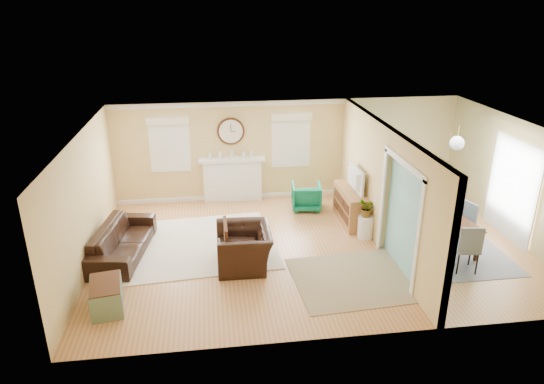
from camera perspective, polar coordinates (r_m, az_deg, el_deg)
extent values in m
plane|color=#A96E43|center=(10.50, 4.58, -6.49)|extent=(9.00, 9.00, 0.00)
cube|color=tan|center=(12.74, 1.97, 5.02)|extent=(9.00, 0.02, 2.60)
cube|color=tan|center=(7.34, 9.74, -8.39)|extent=(9.00, 0.02, 2.60)
cube|color=tan|center=(10.05, -21.17, -1.12)|extent=(0.02, 6.00, 2.60)
cube|color=tan|center=(11.74, 26.81, 1.17)|extent=(0.02, 6.00, 2.60)
cube|color=white|center=(9.56, 5.04, 7.40)|extent=(9.00, 6.00, 0.02)
cube|color=tan|center=(11.61, 10.61, 2.99)|extent=(0.12, 3.20, 2.60)
cube|color=tan|center=(8.28, 18.76, -5.66)|extent=(0.12, 1.00, 2.60)
cube|color=tan|center=(9.06, 15.84, 4.54)|extent=(0.12, 1.80, 0.40)
cube|color=white|center=(10.24, 12.84, -0.94)|extent=(0.04, 0.12, 2.20)
cube|color=white|center=(8.74, 16.80, -5.41)|extent=(0.04, 0.12, 2.20)
cube|color=white|center=(9.09, 15.31, 3.33)|extent=(0.04, 1.92, 0.12)
cube|color=#6FAFAF|center=(10.39, 13.29, 0.54)|extent=(0.02, 6.00, 2.60)
cube|color=white|center=(12.71, -4.67, 1.36)|extent=(1.50, 0.24, 1.10)
cube|color=white|center=(12.50, -4.74, 3.81)|extent=(1.70, 0.30, 0.08)
cube|color=black|center=(12.82, -4.68, 1.31)|extent=(0.85, 0.02, 0.75)
cube|color=gold|center=(12.75, -4.65, 0.80)|extent=(0.85, 0.02, 0.62)
cylinder|color=#422613|center=(12.41, -4.87, 7.14)|extent=(0.70, 0.06, 0.70)
cylinder|color=silver|center=(12.38, -4.86, 7.10)|extent=(0.60, 0.01, 0.60)
cube|color=black|center=(12.35, -4.88, 7.55)|extent=(0.02, 0.01, 0.20)
cube|color=black|center=(12.38, -4.58, 7.11)|extent=(0.12, 0.01, 0.02)
cube|color=white|center=(12.53, -11.95, 5.47)|extent=(0.90, 0.03, 1.30)
cube|color=white|center=(12.50, -11.96, 5.43)|extent=(1.00, 0.04, 1.40)
cube|color=silver|center=(12.31, -12.20, 8.19)|extent=(1.05, 0.10, 0.18)
cube|color=white|center=(12.66, 2.23, 6.09)|extent=(0.90, 0.03, 1.30)
cube|color=white|center=(12.63, 2.25, 6.06)|extent=(1.00, 0.04, 1.40)
cube|color=silver|center=(12.44, 2.32, 8.80)|extent=(1.05, 0.10, 0.18)
cube|color=white|center=(11.78, 26.53, 0.26)|extent=(0.03, 1.60, 2.10)
cube|color=white|center=(11.77, 26.41, 0.25)|extent=(0.03, 1.70, 2.20)
cylinder|color=gold|center=(10.65, 21.10, 6.67)|extent=(0.02, 0.02, 0.30)
sphere|color=white|center=(10.71, 20.92, 5.38)|extent=(0.30, 0.30, 0.30)
cube|color=silver|center=(10.69, -8.72, -6.09)|extent=(3.45, 3.06, 0.02)
cube|color=#9B895F|center=(9.50, 10.01, -9.98)|extent=(2.53, 2.12, 0.01)
cube|color=slate|center=(11.19, 18.47, -5.73)|extent=(2.51, 3.14, 0.01)
imported|color=black|center=(10.50, -17.17, -5.47)|extent=(1.18, 2.34, 0.65)
imported|color=black|center=(9.64, -3.32, -6.53)|extent=(1.07, 1.22, 0.78)
imported|color=#026248|center=(12.24, 4.06, -0.53)|extent=(0.79, 0.81, 0.67)
cube|color=gray|center=(8.91, -18.89, -11.51)|extent=(0.65, 0.92, 0.47)
cube|color=#422613|center=(8.79, -19.08, -10.16)|extent=(0.62, 0.88, 0.02)
cube|color=#A66937|center=(11.65, 9.29, -1.59)|extent=(0.49, 1.48, 0.80)
cube|color=#422613|center=(11.13, 8.73, -1.84)|extent=(0.01, 0.40, 0.22)
cube|color=#422613|center=(11.24, 8.65, -3.11)|extent=(0.01, 0.40, 0.22)
cube|color=#422613|center=(11.53, 8.13, -0.97)|extent=(0.01, 0.40, 0.22)
cube|color=#422613|center=(11.63, 8.06, -2.20)|extent=(0.01, 0.40, 0.22)
cube|color=#422613|center=(11.92, 7.57, -0.16)|extent=(0.01, 0.40, 0.22)
cube|color=#422613|center=(12.02, 7.51, -1.36)|extent=(0.01, 0.40, 0.22)
imported|color=black|center=(11.40, 9.40, 1.58)|extent=(0.15, 1.00, 0.57)
cylinder|color=white|center=(10.96, 10.95, -4.08)|extent=(0.35, 0.35, 0.51)
imported|color=#337F33|center=(10.77, 11.13, -1.86)|extent=(0.35, 0.40, 0.42)
imported|color=#422613|center=(11.04, 18.68, -4.15)|extent=(1.25, 2.06, 0.70)
cube|color=slate|center=(11.87, 16.67, -1.62)|extent=(0.44, 0.44, 0.05)
cube|color=slate|center=(11.78, 16.79, -0.55)|extent=(0.41, 0.09, 0.48)
cylinder|color=black|center=(12.15, 17.06, -2.31)|extent=(0.03, 0.03, 0.40)
cylinder|color=black|center=(11.87, 17.53, -2.94)|extent=(0.03, 0.03, 0.40)
cylinder|color=black|center=(12.05, 15.58, -2.35)|extent=(0.03, 0.03, 0.40)
cylinder|color=black|center=(11.77, 16.03, -2.99)|extent=(0.03, 0.03, 0.40)
cube|color=slate|center=(10.13, 21.84, -6.18)|extent=(0.50, 0.50, 0.05)
cube|color=slate|center=(10.01, 22.05, -4.83)|extent=(0.45, 0.11, 0.53)
cylinder|color=black|center=(10.03, 21.02, -7.97)|extent=(0.03, 0.03, 0.44)
cylinder|color=black|center=(10.33, 20.37, -7.00)|extent=(0.03, 0.03, 0.44)
cylinder|color=black|center=(10.16, 22.94, -7.88)|extent=(0.03, 0.03, 0.44)
cylinder|color=black|center=(10.45, 22.25, -6.93)|extent=(0.03, 0.03, 0.44)
cube|color=white|center=(10.86, 15.75, -3.81)|extent=(0.45, 0.45, 0.05)
cube|color=white|center=(10.76, 15.88, -2.68)|extent=(0.10, 0.40, 0.47)
cylinder|color=black|center=(11.05, 14.63, -4.53)|extent=(0.03, 0.03, 0.39)
cylinder|color=black|center=(11.13, 16.23, -4.50)|extent=(0.03, 0.03, 0.39)
cylinder|color=black|center=(10.77, 15.02, -5.27)|extent=(0.03, 0.03, 0.39)
cylinder|color=black|center=(10.86, 16.66, -5.23)|extent=(0.03, 0.03, 0.39)
cube|color=slate|center=(11.28, 21.49, -3.54)|extent=(0.49, 0.49, 0.05)
cube|color=slate|center=(11.18, 21.65, -2.44)|extent=(0.16, 0.40, 0.47)
cylinder|color=black|center=(11.38, 22.47, -4.74)|extent=(0.03, 0.03, 0.40)
cylinder|color=black|center=(11.16, 21.31, -5.08)|extent=(0.03, 0.03, 0.40)
cylinder|color=black|center=(11.58, 21.35, -4.12)|extent=(0.03, 0.03, 0.40)
cylinder|color=black|center=(11.36, 20.19, -4.44)|extent=(0.03, 0.03, 0.40)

